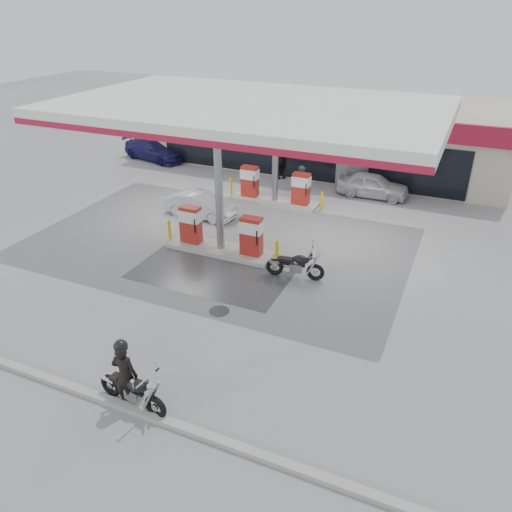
{
  "coord_description": "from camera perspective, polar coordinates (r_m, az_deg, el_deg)",
  "views": [
    {
      "loc": [
        8.86,
        -14.42,
        9.53
      ],
      "look_at": [
        2.44,
        0.11,
        1.2
      ],
      "focal_mm": 35.0,
      "sensor_mm": 36.0,
      "label": 1
    }
  ],
  "objects": [
    {
      "name": "drain_cover",
      "position": [
        17.09,
        -4.23,
        -6.29
      ],
      "size": [
        0.7,
        0.7,
        0.01
      ],
      "primitive_type": "cylinder",
      "color": "#38383A",
      "rests_on": "ground"
    },
    {
      "name": "pump_island_far",
      "position": [
        25.67,
        2.16,
        7.55
      ],
      "size": [
        5.14,
        1.3,
        1.78
      ],
      "color": "#9E9E99",
      "rests_on": "ground"
    },
    {
      "name": "wet_patch",
      "position": [
        19.2,
        -5.43,
        -2.22
      ],
      "size": [
        6.0,
        3.0,
        0.0
      ],
      "primitive_type": "cube",
      "color": "#4C4C4F",
      "rests_on": "ground"
    },
    {
      "name": "hatchback_silver",
      "position": [
        24.23,
        -6.32,
        5.83
      ],
      "size": [
        3.63,
        1.48,
        1.17
      ],
      "primitive_type": "imported",
      "rotation": [
        0.0,
        0.0,
        1.5
      ],
      "color": "#B2B6BB",
      "rests_on": "ground"
    },
    {
      "name": "kerb",
      "position": [
        14.93,
        -20.61,
        -13.79
      ],
      "size": [
        28.0,
        0.25,
        0.15
      ],
      "primitive_type": "cube",
      "color": "gray",
      "rests_on": "ground"
    },
    {
      "name": "store_building",
      "position": [
        32.51,
        7.61,
        14.05
      ],
      "size": [
        22.0,
        8.22,
        4.0
      ],
      "color": "#BCAF9D",
      "rests_on": "ground"
    },
    {
      "name": "canopy",
      "position": [
        21.77,
        -0.69,
        16.38
      ],
      "size": [
        16.0,
        10.02,
        5.51
      ],
      "color": "silver",
      "rests_on": "ground"
    },
    {
      "name": "parked_motorcycle",
      "position": [
        18.8,
        4.59,
        -1.09
      ],
      "size": [
        2.25,
        0.86,
        1.16
      ],
      "rotation": [
        0.0,
        0.0,
        0.14
      ],
      "color": "black",
      "rests_on": "ground"
    },
    {
      "name": "main_motorcycle",
      "position": [
        13.64,
        -13.86,
        -14.76
      ],
      "size": [
        2.22,
        0.85,
        1.14
      ],
      "rotation": [
        0.0,
        0.0,
        -0.12
      ],
      "color": "black",
      "rests_on": "ground"
    },
    {
      "name": "attendant",
      "position": [
        26.14,
        5.25,
        8.3
      ],
      "size": [
        0.81,
        0.98,
        1.83
      ],
      "primitive_type": "imported",
      "rotation": [
        0.0,
        0.0,
        1.43
      ],
      "color": "#525257",
      "rests_on": "ground"
    },
    {
      "name": "pump_island_near",
      "position": [
        20.64,
        -4.07,
        2.29
      ],
      "size": [
        5.14,
        1.3,
        1.78
      ],
      "color": "#9E9E99",
      "rests_on": "ground"
    },
    {
      "name": "biker_walking",
      "position": [
        29.36,
        2.89,
        10.56
      ],
      "size": [
        1.15,
        0.95,
        1.83
      ],
      "primitive_type": "imported",
      "rotation": [
        0.0,
        0.0,
        0.56
      ],
      "color": "black",
      "rests_on": "ground"
    },
    {
      "name": "sedan_white",
      "position": [
        27.27,
        13.19,
        7.89
      ],
      "size": [
        3.74,
        1.52,
        1.27
      ],
      "primitive_type": "imported",
      "rotation": [
        0.0,
        0.0,
        1.58
      ],
      "color": "silver",
      "rests_on": "ground"
    },
    {
      "name": "parked_car_left",
      "position": [
        33.66,
        -11.5,
        11.83
      ],
      "size": [
        4.79,
        2.76,
        1.31
      ],
      "primitive_type": "imported",
      "rotation": [
        0.0,
        0.0,
        1.35
      ],
      "color": "#181850",
      "rests_on": "ground"
    },
    {
      "name": "ground",
      "position": [
        19.43,
        -6.73,
        -1.93
      ],
      "size": [
        90.0,
        90.0,
        0.0
      ],
      "primitive_type": "plane",
      "color": "gray",
      "rests_on": "ground"
    },
    {
      "name": "biker_main",
      "position": [
        13.46,
        -14.73,
        -13.01
      ],
      "size": [
        0.75,
        0.55,
        1.91
      ],
      "primitive_type": "imported",
      "rotation": [
        0.0,
        0.0,
        3.28
      ],
      "color": "black",
      "rests_on": "ground"
    }
  ]
}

